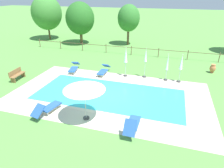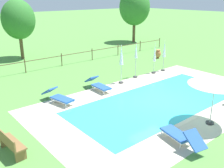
{
  "view_description": "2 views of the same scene",
  "coord_description": "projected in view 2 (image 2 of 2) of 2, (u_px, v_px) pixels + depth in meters",
  "views": [
    {
      "loc": [
        3.81,
        -11.64,
        6.6
      ],
      "look_at": [
        0.09,
        0.5,
        0.6
      ],
      "focal_mm": 31.45,
      "sensor_mm": 36.0,
      "label": 1
    },
    {
      "loc": [
        -10.26,
        -8.15,
        5.46
      ],
      "look_at": [
        -1.78,
        1.98,
        0.84
      ],
      "focal_mm": 40.74,
      "sensor_mm": 36.0,
      "label": 2
    }
  ],
  "objects": [
    {
      "name": "patio_umbrella_closed_row_centre",
      "position": [
        136.0,
        55.0,
        17.34
      ],
      "size": [
        0.32,
        0.32,
        2.52
      ],
      "color": "#383838",
      "rests_on": "ground"
    },
    {
      "name": "sun_lounger_north_far",
      "position": [
        58.0,
        96.0,
        13.53
      ],
      "size": [
        1.0,
        2.11,
        0.79
      ],
      "color": "#2856A8",
      "rests_on": "ground"
    },
    {
      "name": "perimeter_fence",
      "position": [
        62.0,
        58.0,
        20.55
      ],
      "size": [
        24.43,
        0.08,
        1.05
      ],
      "color": "brown",
      "rests_on": "ground"
    },
    {
      "name": "tree_west_mid",
      "position": [
        135.0,
        7.0,
        30.09
      ],
      "size": [
        3.63,
        3.63,
        6.31
      ],
      "color": "brown",
      "rests_on": "ground"
    },
    {
      "name": "pool_coping_rim",
      "position": [
        160.0,
        101.0,
        13.91
      ],
      "size": [
        10.79,
        4.94,
        0.01
      ],
      "color": "beige",
      "rests_on": "ground"
    },
    {
      "name": "wooden_bench_lawn_side",
      "position": [
        10.0,
        143.0,
        9.11
      ],
      "size": [
        0.56,
        1.53,
        0.87
      ],
      "color": "olive",
      "rests_on": "ground"
    },
    {
      "name": "terracotta_urn_near_fence",
      "position": [
        158.0,
        54.0,
        23.16
      ],
      "size": [
        0.5,
        0.5,
        0.79
      ],
      "color": "#C67547",
      "rests_on": "ground"
    },
    {
      "name": "patio_umbrella_closed_row_mid_west",
      "position": [
        121.0,
        58.0,
        16.15
      ],
      "size": [
        0.32,
        0.32,
        2.53
      ],
      "color": "#383838",
      "rests_on": "ground"
    },
    {
      "name": "ground_plane",
      "position": [
        160.0,
        101.0,
        13.92
      ],
      "size": [
        160.0,
        160.0,
        0.0
      ],
      "primitive_type": "plane",
      "color": "#599342"
    },
    {
      "name": "pool_deck_paving",
      "position": [
        160.0,
        101.0,
        13.92
      ],
      "size": [
        13.77,
        7.91,
        0.01
      ],
      "primitive_type": "cube",
      "color": "beige",
      "rests_on": "ground"
    },
    {
      "name": "patio_umbrella_open_foreground",
      "position": [
        216.0,
        80.0,
        10.75
      ],
      "size": [
        2.28,
        2.28,
        2.3
      ],
      "color": "#383838",
      "rests_on": "ground"
    },
    {
      "name": "patio_umbrella_closed_row_west",
      "position": [
        155.0,
        55.0,
        18.4
      ],
      "size": [
        0.32,
        0.32,
        2.26
      ],
      "color": "#383838",
      "rests_on": "ground"
    },
    {
      "name": "sun_lounger_north_near_steps",
      "position": [
        98.0,
        84.0,
        15.35
      ],
      "size": [
        0.64,
        2.04,
        0.79
      ],
      "color": "#2856A8",
      "rests_on": "ground"
    },
    {
      "name": "patio_umbrella_closed_row_mid_east",
      "position": [
        164.0,
        51.0,
        18.95
      ],
      "size": [
        0.32,
        0.32,
        2.32
      ],
      "color": "#383838",
      "rests_on": "ground"
    },
    {
      "name": "swimming_pool_water",
      "position": [
        160.0,
        101.0,
        13.92
      ],
      "size": [
        10.31,
        4.46,
        0.01
      ],
      "primitive_type": "cube",
      "color": "#38C6D1",
      "rests_on": "ground"
    },
    {
      "name": "tree_far_west",
      "position": [
        18.0,
        20.0,
        22.09
      ],
      "size": [
        2.88,
        2.88,
        5.2
      ],
      "color": "brown",
      "rests_on": "ground"
    },
    {
      "name": "sun_lounger_north_end",
      "position": [
        181.0,
        136.0,
        9.74
      ],
      "size": [
        1.0,
        2.09,
        0.82
      ],
      "color": "#2856A8",
      "rests_on": "ground"
    }
  ]
}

